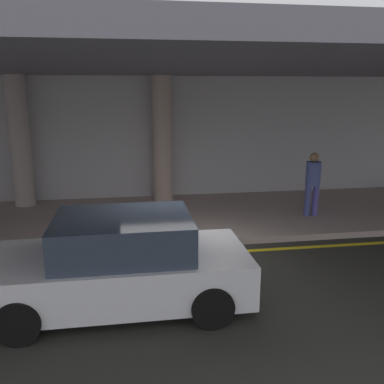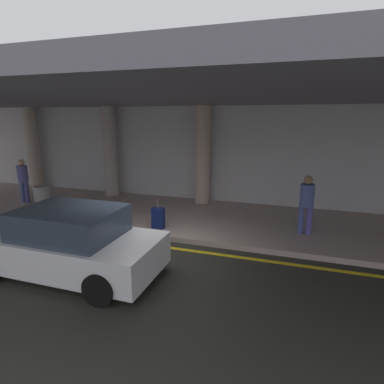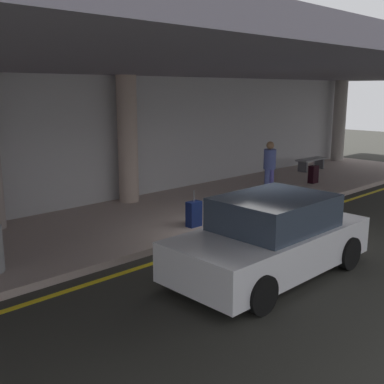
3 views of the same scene
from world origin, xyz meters
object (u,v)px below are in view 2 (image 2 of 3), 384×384
at_px(support_column_center, 203,155).
at_px(car_white, 69,243).
at_px(person_waiting_for_ride, 23,178).
at_px(support_column_left_mid, 110,152).
at_px(suitcase_upright_primary, 158,218).
at_px(traveler_with_luggage, 307,201).
at_px(support_column_far_left, 34,149).
at_px(trash_bin_steel, 43,198).

height_order(support_column_center, car_white, support_column_center).
height_order(support_column_center, person_waiting_for_ride, support_column_center).
height_order(support_column_left_mid, person_waiting_for_ride, support_column_left_mid).
bearing_deg(person_waiting_for_ride, suitcase_upright_primary, 92.23).
bearing_deg(traveler_with_luggage, support_column_far_left, -152.09).
height_order(person_waiting_for_ride, trash_bin_steel, person_waiting_for_ride).
distance_m(car_white, traveler_with_luggage, 6.25).
bearing_deg(support_column_center, person_waiting_for_ride, -161.69).
bearing_deg(person_waiting_for_ride, support_column_far_left, -133.68).
bearing_deg(support_column_center, support_column_far_left, 180.00).
bearing_deg(support_column_far_left, support_column_center, 0.00).
height_order(support_column_far_left, suitcase_upright_primary, support_column_far_left).
bearing_deg(support_column_center, car_white, -101.47).
bearing_deg(support_column_far_left, trash_bin_steel, -43.43).
bearing_deg(trash_bin_steel, suitcase_upright_primary, -6.01).
xyz_separation_m(support_column_far_left, trash_bin_steel, (2.86, -2.71, -1.40)).
bearing_deg(support_column_far_left, support_column_left_mid, 0.00).
relative_size(support_column_left_mid, support_column_center, 1.00).
relative_size(support_column_center, traveler_with_luggage, 2.17).
bearing_deg(car_white, trash_bin_steel, -42.77).
relative_size(support_column_left_mid, suitcase_upright_primary, 4.06).
xyz_separation_m(support_column_left_mid, traveler_with_luggage, (7.71, -2.32, -0.86)).
bearing_deg(suitcase_upright_primary, traveler_with_luggage, 27.38).
relative_size(support_column_center, suitcase_upright_primary, 4.06).
bearing_deg(support_column_left_mid, support_column_far_left, 180.00).
bearing_deg(trash_bin_steel, person_waiting_for_ride, 158.33).
height_order(support_column_left_mid, suitcase_upright_primary, support_column_left_mid).
distance_m(support_column_left_mid, trash_bin_steel, 3.26).
relative_size(support_column_far_left, car_white, 0.89).
xyz_separation_m(suitcase_upright_primary, trash_bin_steel, (-4.71, 0.50, 0.11)).
xyz_separation_m(support_column_center, person_waiting_for_ride, (-6.52, -2.16, -0.86)).
xyz_separation_m(support_column_far_left, suitcase_upright_primary, (7.57, -3.21, -1.51)).
relative_size(suitcase_upright_primary, trash_bin_steel, 1.06).
bearing_deg(trash_bin_steel, car_white, -41.10).
bearing_deg(support_column_center, support_column_left_mid, 180.00).
height_order(support_column_left_mid, car_white, support_column_left_mid).
height_order(support_column_left_mid, traveler_with_luggage, support_column_left_mid).
height_order(support_column_far_left, traveler_with_luggage, support_column_far_left).
bearing_deg(car_white, support_column_far_left, -43.78).
distance_m(support_column_far_left, trash_bin_steel, 4.19).
bearing_deg(car_white, suitcase_upright_primary, -107.34).
bearing_deg(car_white, person_waiting_for_ride, -38.45).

